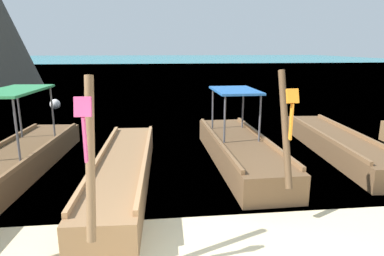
{
  "coord_description": "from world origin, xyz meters",
  "views": [
    {
      "loc": [
        -0.85,
        -3.22,
        3.02
      ],
      "look_at": [
        0.0,
        4.33,
        1.19
      ],
      "focal_mm": 31.51,
      "sensor_mm": 36.0,
      "label": 1
    }
  ],
  "objects_px": {
    "longtail_boat_pink_ribbon": "(123,171)",
    "longtail_boat_orange_ribbon": "(240,150)",
    "mooring_buoy_near": "(55,104)",
    "mooring_buoy_far": "(292,99)",
    "longtail_boat_violet_ribbon": "(5,168)",
    "longtail_boat_green_ribbon": "(338,144)"
  },
  "relations": [
    {
      "from": "longtail_boat_orange_ribbon",
      "to": "longtail_boat_pink_ribbon",
      "type": "bearing_deg",
      "value": -159.77
    },
    {
      "from": "longtail_boat_green_ribbon",
      "to": "mooring_buoy_far",
      "type": "xyz_separation_m",
      "value": [
        2.34,
        8.94,
        -0.07
      ]
    },
    {
      "from": "longtail_boat_pink_ribbon",
      "to": "longtail_boat_orange_ribbon",
      "type": "bearing_deg",
      "value": 20.23
    },
    {
      "from": "longtail_boat_orange_ribbon",
      "to": "mooring_buoy_near",
      "type": "bearing_deg",
      "value": 128.79
    },
    {
      "from": "longtail_boat_violet_ribbon",
      "to": "longtail_boat_pink_ribbon",
      "type": "height_order",
      "value": "longtail_boat_pink_ribbon"
    },
    {
      "from": "mooring_buoy_far",
      "to": "longtail_boat_violet_ribbon",
      "type": "bearing_deg",
      "value": -137.44
    },
    {
      "from": "longtail_boat_violet_ribbon",
      "to": "longtail_boat_orange_ribbon",
      "type": "xyz_separation_m",
      "value": [
        5.62,
        0.67,
        0.03
      ]
    },
    {
      "from": "longtail_boat_pink_ribbon",
      "to": "mooring_buoy_near",
      "type": "relative_size",
      "value": 12.57
    },
    {
      "from": "longtail_boat_violet_ribbon",
      "to": "mooring_buoy_far",
      "type": "xyz_separation_m",
      "value": [
        10.93,
        10.04,
        -0.12
      ]
    },
    {
      "from": "longtail_boat_pink_ribbon",
      "to": "longtail_boat_orange_ribbon",
      "type": "xyz_separation_m",
      "value": [
        2.94,
        1.08,
        0.05
      ]
    },
    {
      "from": "longtail_boat_green_ribbon",
      "to": "mooring_buoy_near",
      "type": "height_order",
      "value": "longtail_boat_green_ribbon"
    },
    {
      "from": "longtail_boat_pink_ribbon",
      "to": "mooring_buoy_near",
      "type": "bearing_deg",
      "value": 112.76
    },
    {
      "from": "longtail_boat_violet_ribbon",
      "to": "mooring_buoy_far",
      "type": "distance_m",
      "value": 14.84
    },
    {
      "from": "longtail_boat_violet_ribbon",
      "to": "longtail_boat_green_ribbon",
      "type": "relative_size",
      "value": 1.26
    },
    {
      "from": "longtail_boat_green_ribbon",
      "to": "mooring_buoy_near",
      "type": "xyz_separation_m",
      "value": [
        -10.09,
        8.41,
        -0.05
      ]
    },
    {
      "from": "mooring_buoy_near",
      "to": "longtail_boat_orange_ribbon",
      "type": "bearing_deg",
      "value": -51.21
    },
    {
      "from": "longtail_boat_pink_ribbon",
      "to": "mooring_buoy_near",
      "type": "height_order",
      "value": "longtail_boat_pink_ribbon"
    },
    {
      "from": "mooring_buoy_near",
      "to": "mooring_buoy_far",
      "type": "distance_m",
      "value": 12.44
    },
    {
      "from": "longtail_boat_violet_ribbon",
      "to": "longtail_boat_orange_ribbon",
      "type": "height_order",
      "value": "longtail_boat_orange_ribbon"
    },
    {
      "from": "longtail_boat_violet_ribbon",
      "to": "mooring_buoy_near",
      "type": "distance_m",
      "value": 9.63
    },
    {
      "from": "longtail_boat_violet_ribbon",
      "to": "longtail_boat_orange_ribbon",
      "type": "relative_size",
      "value": 1.29
    },
    {
      "from": "longtail_boat_orange_ribbon",
      "to": "mooring_buoy_far",
      "type": "height_order",
      "value": "longtail_boat_orange_ribbon"
    }
  ]
}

